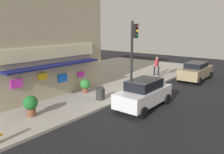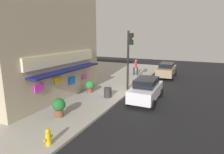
# 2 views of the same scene
# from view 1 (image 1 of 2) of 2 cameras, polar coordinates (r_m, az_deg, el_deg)

# --- Properties ---
(ground_plane) EXTENTS (49.97, 49.97, 0.00)m
(ground_plane) POSITION_cam_1_polar(r_m,az_deg,el_deg) (15.04, 2.92, -5.98)
(ground_plane) COLOR black
(sidewalk) EXTENTS (33.32, 13.05, 0.14)m
(sidewalk) POSITION_cam_1_polar(r_m,az_deg,el_deg) (19.41, -12.89, -1.81)
(sidewalk) COLOR #A39E93
(sidewalk) RESTS_ON ground_plane
(corner_building) EXTENTS (9.60, 8.87, 8.28)m
(corner_building) POSITION_cam_1_polar(r_m,az_deg,el_deg) (18.35, -22.83, 10.03)
(corner_building) COLOR tan
(corner_building) RESTS_ON sidewalk
(traffic_light) EXTENTS (0.32, 0.58, 5.05)m
(traffic_light) POSITION_cam_1_polar(r_m,az_deg,el_deg) (15.77, 5.38, 7.43)
(traffic_light) COLOR black
(traffic_light) RESTS_ON sidewalk
(trash_can) EXTENTS (0.58, 0.58, 0.77)m
(trash_can) POSITION_cam_1_polar(r_m,az_deg,el_deg) (14.71, -2.98, -4.26)
(trash_can) COLOR #2D2D2D
(trash_can) RESTS_ON sidewalk
(pedestrian) EXTENTS (0.64, 0.58, 1.83)m
(pedestrian) POSITION_cam_1_polar(r_m,az_deg,el_deg) (22.25, 11.26, 2.96)
(pedestrian) COLOR black
(pedestrian) RESTS_ON sidewalk
(potted_plant_by_doorway) EXTENTS (0.73, 0.73, 1.00)m
(potted_plant_by_doorway) POSITION_cam_1_polar(r_m,az_deg,el_deg) (16.29, -6.82, -2.00)
(potted_plant_by_doorway) COLOR brown
(potted_plant_by_doorway) RESTS_ON sidewalk
(potted_plant_by_window) EXTENTS (0.76, 0.76, 1.13)m
(potted_plant_by_window) POSITION_cam_1_polar(r_m,az_deg,el_deg) (12.65, -19.95, -6.56)
(potted_plant_by_window) COLOR brown
(potted_plant_by_window) RESTS_ON sidewalk
(parked_car_tan) EXTENTS (4.56, 2.03, 1.66)m
(parked_car_tan) POSITION_cam_1_polar(r_m,az_deg,el_deg) (21.89, 20.48, 1.44)
(parked_car_tan) COLOR #9E8966
(parked_car_tan) RESTS_ON ground_plane
(parked_car_white) EXTENTS (4.21, 1.94, 1.73)m
(parked_car_white) POSITION_cam_1_polar(r_m,az_deg,el_deg) (13.66, 8.08, -4.14)
(parked_car_white) COLOR silver
(parked_car_white) RESTS_ON ground_plane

